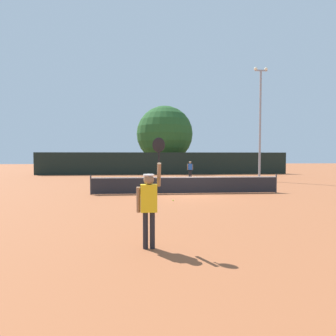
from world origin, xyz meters
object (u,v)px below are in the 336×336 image
Objects in this scene: player_serving at (149,199)px; player_receiving at (190,168)px; tennis_ball at (173,200)px; large_tree at (165,134)px; light_pole at (260,118)px; parked_car_mid at (230,165)px; parked_car_near at (141,166)px.

player_serving is 21.12m from player_receiving.
large_tree is at bearing 86.68° from tennis_ball.
parked_car_mid is (2.34, 15.91, -4.59)m from light_pole.
player_receiving is (4.36, 20.66, -0.18)m from player_serving.
light_pole is 19.27m from parked_car_near.
large_tree is at bearing -33.96° from parked_car_near.
player_serving is 38.05× the size of tennis_ball.
player_serving is at bearing -108.90° from parked_car_mid.
player_serving is 1.62× the size of player_receiving.
large_tree reaches higher than tennis_ball.
parked_car_mid reaches higher than tennis_ball.
parked_car_mid reaches higher than player_receiving.
parked_car_near is (-0.44, 32.65, -0.37)m from player_serving.
tennis_ball is 0.01× the size of light_pole.
player_serving is 7.05m from tennis_ball.
large_tree is 2.04× the size of parked_car_mid.
tennis_ball is at bearing -91.47° from parked_car_near.
large_tree is (-1.69, 10.28, 4.01)m from player_receiving.
light_pole is (5.36, -3.73, 4.40)m from player_receiving.
tennis_ball is 24.65m from large_tree.
tennis_ball is 0.01× the size of large_tree.
light_pole is (8.45, 10.09, 5.34)m from tennis_ball.
parked_car_mid is at bearing 67.46° from tennis_ball.
parked_car_near reaches higher than player_receiving.
player_serving is 19.97m from light_pole.
parked_car_near is at bearing 93.79° from tennis_ball.
large_tree is 10.46m from parked_car_mid.
parked_car_near is (-4.81, 11.99, -0.20)m from player_receiving.
tennis_ball is at bearing -129.96° from light_pole.
player_serving reaches higher than player_receiving.
parked_car_near is at bearing 151.30° from large_tree.
light_pole is 15.70m from large_tree.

